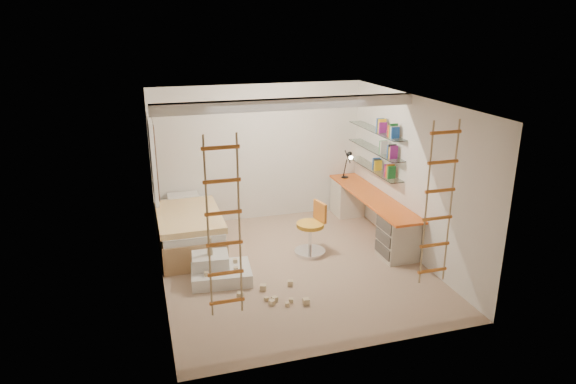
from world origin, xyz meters
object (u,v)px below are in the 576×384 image
object	(u,v)px
desk	(371,213)
swivel_chair	(311,235)
bed	(189,229)
play_platform	(218,270)

from	to	relation	value
desk	swivel_chair	size ratio (longest dim) A/B	3.19
desk	bed	bearing A→B (deg)	173.51
swivel_chair	play_platform	size ratio (longest dim) A/B	0.94
desk	swivel_chair	distance (m)	1.37
play_platform	desk	bearing A→B (deg)	17.78
bed	play_platform	distance (m)	1.34
bed	play_platform	world-z (taller)	bed
bed	swivel_chair	xyz separation A→B (m)	(1.91, -0.83, -0.01)
swivel_chair	play_platform	xyz separation A→B (m)	(-1.64, -0.47, -0.17)
desk	bed	xyz separation A→B (m)	(-3.20, 0.36, -0.07)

